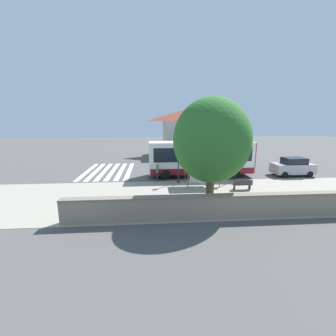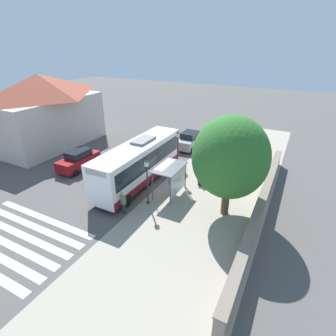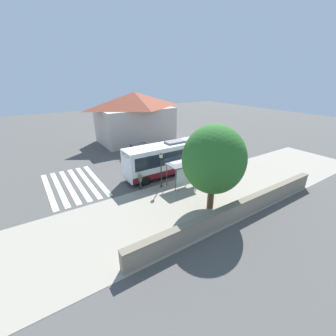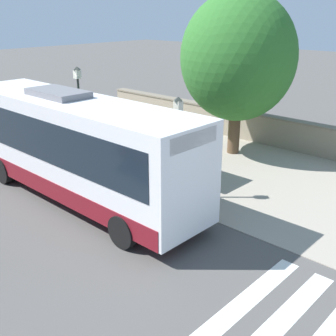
% 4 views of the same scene
% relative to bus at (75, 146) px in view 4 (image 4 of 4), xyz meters
% --- Properties ---
extents(ground_plane, '(120.00, 120.00, 0.00)m').
position_rel_bus_xyz_m(ground_plane, '(-1.86, 0.34, -1.97)').
color(ground_plane, '#514F4C').
rests_on(ground_plane, ground).
extents(sidewalk_plaza, '(9.00, 44.00, 0.02)m').
position_rel_bus_xyz_m(sidewalk_plaza, '(-6.36, 0.34, -1.96)').
color(sidewalk_plaza, '#9E9384').
rests_on(sidewalk_plaza, ground).
extents(stone_wall, '(0.60, 20.00, 1.47)m').
position_rel_bus_xyz_m(stone_wall, '(-10.41, 0.34, -1.23)').
color(stone_wall, gray).
rests_on(stone_wall, ground).
extents(bus, '(2.64, 10.67, 3.83)m').
position_rel_bus_xyz_m(bus, '(0.00, 0.00, 0.00)').
color(bus, white).
rests_on(bus, ground).
extents(bus_shelter, '(1.85, 3.12, 2.48)m').
position_rel_bus_xyz_m(bus_shelter, '(-3.43, 0.60, 0.11)').
color(bus_shelter, '#515459').
rests_on(bus_shelter, ground).
extents(pedestrian, '(0.34, 0.23, 1.77)m').
position_rel_bus_xyz_m(pedestrian, '(-1.57, 4.58, -0.93)').
color(pedestrian, '#2D3347').
rests_on(pedestrian, ground).
extents(bench, '(0.40, 1.66, 0.88)m').
position_rel_bus_xyz_m(bench, '(-5.05, -2.46, -1.50)').
color(bench, '#333338').
rests_on(bench, ground).
extents(street_lamp_near, '(0.28, 0.28, 4.23)m').
position_rel_bus_xyz_m(street_lamp_near, '(-2.31, -2.85, 0.54)').
color(street_lamp_near, '#2D332D').
rests_on(street_lamp_near, ground).
extents(street_lamp_far, '(0.28, 0.28, 3.70)m').
position_rel_bus_xyz_m(street_lamp_far, '(-2.42, 2.64, 0.24)').
color(street_lamp_far, '#2D332D').
rests_on(street_lamp_far, ground).
extents(shade_tree, '(5.13, 5.13, 7.27)m').
position_rel_bus_xyz_m(shade_tree, '(-8.05, 1.16, 2.46)').
color(shade_tree, brown).
rests_on(shade_tree, ground).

